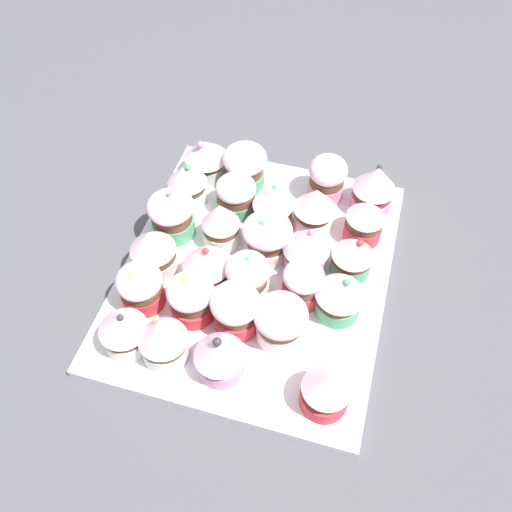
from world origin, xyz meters
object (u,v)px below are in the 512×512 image
(cupcake_9, at_px, (207,264))
(cupcake_19, at_px, (306,247))
(cupcake_15, at_px, (239,310))
(cupcake_12, at_px, (274,206))
(baking_tray, at_px, (256,272))
(cupcake_0, at_px, (206,158))
(cupcake_20, at_px, (303,283))
(cupcake_23, at_px, (365,220))
(cupcake_2, at_px, (172,214))
(cupcake_17, at_px, (327,178))
(cupcake_13, at_px, (267,237))
(cupcake_24, at_px, (353,256))
(cupcake_14, at_px, (245,276))
(cupcake_22, at_px, (374,188))
(cupcake_8, at_px, (221,224))
(cupcake_11, at_px, (163,338))
(cupcake_16, at_px, (220,354))
(cupcake_18, at_px, (315,208))
(cupcake_25, at_px, (340,295))
(cupcake_3, at_px, (153,250))
(cupcake_4, at_px, (141,287))
(cupcake_1, at_px, (187,182))
(cupcake_21, at_px, (281,321))
(cupcake_26, at_px, (326,389))
(cupcake_5, at_px, (124,330))
(cupcake_10, at_px, (191,298))
(cupcake_6, at_px, (245,166))

(cupcake_9, relative_size, cupcake_19, 1.00)
(cupcake_15, bearing_deg, cupcake_12, -178.95)
(baking_tray, xyz_separation_m, cupcake_0, (-0.15, -0.12, 0.04))
(cupcake_20, relative_size, cupcake_23, 0.93)
(cupcake_2, height_order, cupcake_17, same)
(cupcake_13, height_order, cupcake_15, cupcake_15)
(cupcake_20, relative_size, cupcake_24, 0.92)
(cupcake_14, bearing_deg, baking_tray, 174.68)
(cupcake_14, distance_m, cupcake_22, 0.24)
(cupcake_8, distance_m, cupcake_24, 0.18)
(cupcake_0, bearing_deg, cupcake_9, 19.34)
(cupcake_11, relative_size, cupcake_14, 1.05)
(cupcake_16, distance_m, cupcake_18, 0.25)
(cupcake_24, relative_size, cupcake_25, 0.96)
(cupcake_3, xyz_separation_m, cupcake_11, (0.12, 0.06, 0.00))
(cupcake_4, relative_size, cupcake_11, 0.85)
(cupcake_15, relative_size, cupcake_25, 0.99)
(cupcake_12, height_order, cupcake_19, cupcake_19)
(baking_tray, height_order, cupcake_1, cupcake_1)
(cupcake_1, bearing_deg, cupcake_21, 45.13)
(cupcake_22, height_order, cupcake_26, cupcake_22)
(cupcake_5, bearing_deg, cupcake_21, 109.53)
(baking_tray, relative_size, cupcake_14, 5.62)
(cupcake_24, bearing_deg, cupcake_17, -154.85)
(cupcake_15, height_order, cupcake_20, cupcake_15)
(cupcake_1, distance_m, cupcake_24, 0.26)
(cupcake_17, bearing_deg, cupcake_15, -12.87)
(cupcake_12, distance_m, cupcake_21, 0.18)
(cupcake_10, relative_size, cupcake_12, 0.96)
(cupcake_17, bearing_deg, cupcake_3, -44.76)
(cupcake_0, height_order, cupcake_13, cupcake_0)
(cupcake_0, relative_size, cupcake_16, 0.94)
(cupcake_10, distance_m, cupcake_20, 0.14)
(cupcake_9, xyz_separation_m, cupcake_25, (-0.00, 0.17, -0.00))
(cupcake_1, distance_m, cupcake_18, 0.19)
(cupcake_5, distance_m, cupcake_10, 0.09)
(cupcake_10, height_order, cupcake_11, cupcake_11)
(cupcake_4, relative_size, cupcake_15, 0.92)
(cupcake_16, relative_size, cupcake_19, 0.98)
(cupcake_24, bearing_deg, cupcake_8, -90.61)
(cupcake_0, bearing_deg, cupcake_3, -2.76)
(cupcake_2, height_order, cupcake_3, cupcake_3)
(cupcake_6, bearing_deg, cupcake_19, 44.26)
(cupcake_2, xyz_separation_m, cupcake_9, (0.07, 0.07, 0.00))
(cupcake_1, bearing_deg, cupcake_17, 107.80)
(cupcake_8, bearing_deg, cupcake_16, 17.84)
(cupcake_3, relative_size, cupcake_10, 1.06)
(cupcake_3, relative_size, cupcake_12, 1.03)
(cupcake_15, height_order, cupcake_24, cupcake_15)
(cupcake_21, bearing_deg, cupcake_17, 178.68)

